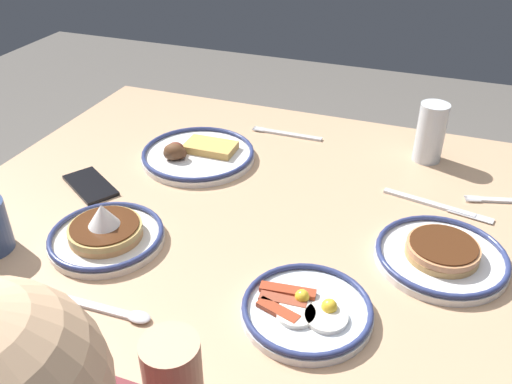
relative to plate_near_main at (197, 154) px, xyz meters
name	(u,v)px	position (x,y,z in m)	size (l,w,h in m)	color
dining_table	(276,234)	(-0.25, 0.14, -0.08)	(1.34, 0.99, 0.73)	tan
plate_near_main	(197,154)	(0.00, 0.00, 0.00)	(0.27, 0.27, 0.05)	white
plate_center_pancakes	(441,255)	(-0.58, 0.19, 0.00)	(0.24, 0.24, 0.04)	white
plate_far_companion	(106,234)	(0.02, 0.36, 0.01)	(0.22, 0.22, 0.08)	silver
plate_far_side	(307,310)	(-0.39, 0.41, 0.00)	(0.21, 0.21, 0.04)	white
drinking_glass	(430,135)	(-0.52, -0.19, 0.05)	(0.07, 0.07, 0.14)	silver
cell_phone	(90,185)	(0.17, 0.20, -0.01)	(0.14, 0.07, 0.01)	black
fork_near	(286,134)	(-0.16, -0.20, -0.01)	(0.19, 0.02, 0.01)	silver
fork_far	(510,201)	(-0.70, -0.06, -0.01)	(0.19, 0.07, 0.01)	silver
butter_knife	(437,205)	(-0.56, 0.01, -0.01)	(0.23, 0.06, 0.01)	silver
tea_spoon	(110,310)	(-0.09, 0.51, -0.01)	(0.20, 0.03, 0.01)	silver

